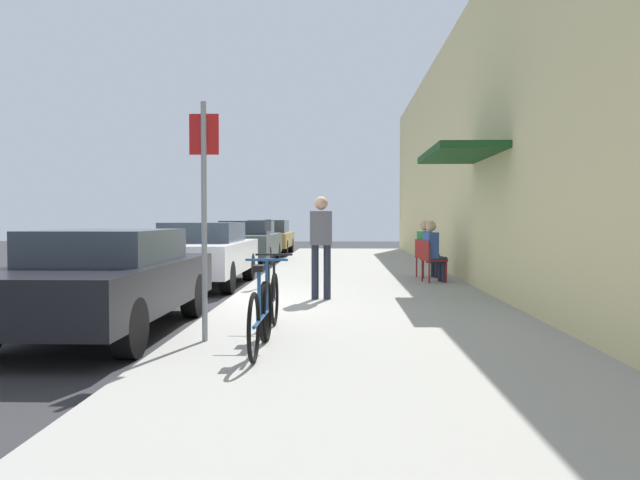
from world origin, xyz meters
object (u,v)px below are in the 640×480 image
at_px(street_sign, 204,202).
at_px(cafe_chair_1, 424,256).
at_px(parked_car_2, 247,242).
at_px(seated_patron_1, 427,247).
at_px(parked_car_1, 203,253).
at_px(parked_car_0, 105,279).
at_px(parked_car_3, 269,237).
at_px(parking_meter, 268,248).
at_px(pedestrian_standing, 321,239).
at_px(bicycle_0, 261,315).
at_px(bicycle_1, 270,302).
at_px(seated_patron_0, 433,249).
at_px(cafe_chair_0, 431,258).

height_order(street_sign, cafe_chair_1, street_sign).
bearing_deg(parked_car_2, seated_patron_1, -48.22).
distance_m(parked_car_1, street_sign, 6.79).
xyz_separation_m(parked_car_0, parked_car_3, (-0.00, 17.66, 0.03)).
height_order(parking_meter, pedestrian_standing, pedestrian_standing).
distance_m(parked_car_1, bicycle_0, 7.40).
height_order(street_sign, bicycle_0, street_sign).
distance_m(cafe_chair_1, pedestrian_standing, 4.44).
distance_m(parked_car_1, bicycle_1, 6.45).
bearing_deg(cafe_chair_1, pedestrian_standing, -120.12).
bearing_deg(cafe_chair_1, parked_car_2, 131.36).
relative_size(parked_car_3, pedestrian_standing, 2.59).
distance_m(street_sign, bicycle_0, 1.44).
bearing_deg(pedestrian_standing, parked_car_0, -136.73).
xyz_separation_m(parked_car_2, seated_patron_0, (4.93, -6.50, 0.09)).
relative_size(parked_car_0, parked_car_2, 1.00).
bearing_deg(seated_patron_0, seated_patron_1, 89.99).
xyz_separation_m(parking_meter, bicycle_0, (0.63, -5.95, -0.41)).
bearing_deg(parked_car_0, parked_car_3, 90.00).
bearing_deg(bicycle_0, seated_patron_0, 68.25).
xyz_separation_m(cafe_chair_0, pedestrian_standing, (-2.21, -2.83, 0.50)).
xyz_separation_m(parked_car_2, seated_patron_1, (4.93, -5.51, 0.09)).
relative_size(cafe_chair_0, seated_patron_1, 0.67).
bearing_deg(parked_car_3, parked_car_1, -90.00).
xyz_separation_m(parked_car_3, pedestrian_standing, (2.66, -15.16, 0.40)).
bearing_deg(seated_patron_1, parked_car_0, -127.89).
height_order(parked_car_2, bicycle_0, parked_car_2).
bearing_deg(parked_car_2, bicycle_1, -80.13).
bearing_deg(parked_car_0, parking_meter, 70.70).
bearing_deg(street_sign, parked_car_3, 94.59).
bearing_deg(bicycle_0, cafe_chair_0, 68.63).
xyz_separation_m(parked_car_1, parked_car_3, (-0.00, 12.12, -0.00)).
distance_m(parked_car_0, bicycle_0, 2.67).
xyz_separation_m(parked_car_0, cafe_chair_1, (4.87, 6.31, -0.07)).
xyz_separation_m(parked_car_3, cafe_chair_1, (4.87, -11.35, -0.10)).
distance_m(parked_car_3, bicycle_1, 18.32).
bearing_deg(seated_patron_0, parked_car_0, -132.64).
relative_size(parked_car_0, cafe_chair_1, 5.06).
bearing_deg(parked_car_2, seated_patron_0, -52.82).
height_order(bicycle_0, seated_patron_0, seated_patron_0).
relative_size(parking_meter, seated_patron_0, 1.02).
bearing_deg(bicycle_1, parking_meter, 96.94).
xyz_separation_m(parked_car_3, parking_meter, (1.55, -13.23, 0.16)).
relative_size(parked_car_0, parked_car_1, 1.00).
distance_m(parked_car_2, pedestrian_standing, 9.72).
height_order(parked_car_1, bicycle_0, parked_car_1).
xyz_separation_m(parked_car_1, street_sign, (1.50, -6.56, 0.92)).
distance_m(parked_car_2, bicycle_0, 13.55).
bearing_deg(parking_meter, parked_car_1, 144.35).
bearing_deg(parked_car_3, parked_car_2, -90.00).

